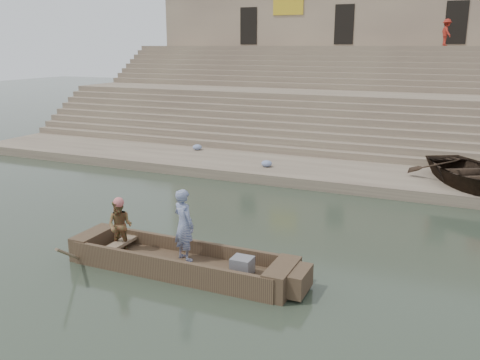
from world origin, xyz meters
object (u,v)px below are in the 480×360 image
Objects in this scene: standing_man at (184,225)px; television at (242,266)px; main_rowboat at (180,267)px; rowing_man at (120,226)px; beached_rowboat at (472,172)px; pedestrian at (446,32)px.

standing_man reaches higher than television.
standing_man is (0.01, 0.20, 0.99)m from main_rowboat.
rowing_man is at bearing 30.11° from standing_man.
standing_man is at bearing 172.94° from television.
pedestrian is at bearing 68.87° from beached_rowboat.
beached_rowboat is 15.70m from pedestrian.
rowing_man reaches higher than main_rowboat.
rowing_man reaches higher than beached_rowboat.
beached_rowboat is at bearing -99.68° from standing_man.
television reaches higher than main_rowboat.
television is at bearing 0.00° from main_rowboat.
main_rowboat is 1.01m from standing_man.
pedestrian reaches higher than standing_man.
rowing_man is (-1.70, 0.01, 0.78)m from main_rowboat.
pedestrian is (-1.97, 14.72, 5.09)m from beached_rowboat.
main_rowboat is at bearing -13.24° from rowing_man.
main_rowboat is 1.63m from television.
standing_man is at bearing 86.50° from main_rowboat.
beached_rowboat is 3.03× the size of pedestrian.
standing_man is 1.73m from rowing_man.
rowing_man is at bearing 142.53° from pedestrian.
television is (3.29, -0.01, -0.47)m from rowing_man.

